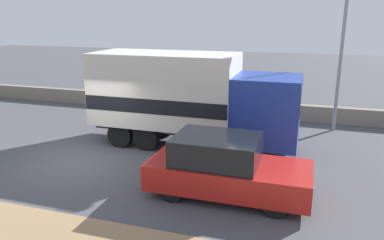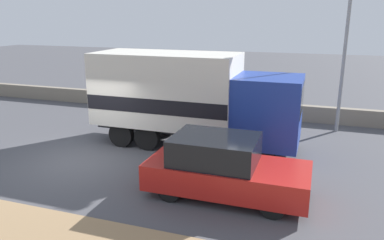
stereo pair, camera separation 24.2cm
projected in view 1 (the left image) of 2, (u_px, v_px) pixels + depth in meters
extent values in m
plane|color=#47474C|center=(83.00, 162.00, 12.30)|extent=(80.00, 80.00, 0.00)
cube|color=gray|center=(165.00, 103.00, 18.96)|extent=(60.00, 0.35, 0.73)
cylinder|color=gray|center=(342.00, 48.00, 14.76)|extent=(0.14, 0.14, 6.77)
cube|color=navy|center=(267.00, 110.00, 12.64)|extent=(2.18, 2.19, 2.29)
cube|color=black|center=(300.00, 99.00, 12.21)|extent=(0.06, 1.86, 1.01)
cube|color=#2D2D33|center=(166.00, 126.00, 13.95)|extent=(5.17, 1.31, 0.25)
cube|color=silver|center=(165.00, 88.00, 13.57)|extent=(5.17, 2.38, 2.57)
cube|color=black|center=(165.00, 100.00, 13.69)|extent=(5.15, 2.40, 0.51)
cylinder|color=black|center=(268.00, 133.00, 13.79)|extent=(0.91, 0.28, 0.91)
cylinder|color=black|center=(261.00, 149.00, 12.09)|extent=(0.91, 0.28, 0.91)
cylinder|color=black|center=(142.00, 122.00, 15.28)|extent=(0.91, 0.28, 0.91)
cylinder|color=black|center=(120.00, 135.00, 13.58)|extent=(0.91, 0.28, 0.91)
cylinder|color=black|center=(166.00, 124.00, 14.98)|extent=(0.91, 0.28, 0.91)
cylinder|color=black|center=(146.00, 138.00, 13.28)|extent=(0.91, 0.28, 0.91)
cube|color=#B21E19|center=(229.00, 175.00, 9.88)|extent=(4.23, 1.85, 0.69)
cube|color=black|center=(217.00, 149.00, 9.79)|extent=(2.20, 1.70, 0.70)
cylinder|color=black|center=(281.00, 179.00, 10.31)|extent=(0.59, 0.20, 0.59)
cylinder|color=black|center=(276.00, 206.00, 8.84)|extent=(0.59, 0.20, 0.59)
cylinder|color=black|center=(191.00, 167.00, 11.07)|extent=(0.59, 0.20, 0.59)
cylinder|color=black|center=(172.00, 191.00, 9.60)|extent=(0.59, 0.20, 0.59)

